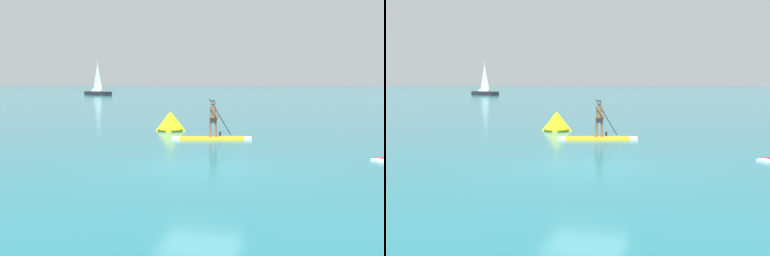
# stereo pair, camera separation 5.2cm
# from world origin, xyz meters

# --- Properties ---
(ground) EXTENTS (440.00, 440.00, 0.00)m
(ground) POSITION_xyz_m (0.00, 0.00, 0.00)
(ground) COLOR #1E727F
(paddleboarder_mid_center) EXTENTS (3.54, 1.41, 1.84)m
(paddleboarder_mid_center) POSITION_xyz_m (-1.33, 7.15, 0.33)
(paddleboarder_mid_center) COLOR yellow
(paddleboarder_mid_center) RESTS_ON ground
(race_marker_buoy) EXTENTS (1.38, 1.38, 1.03)m
(race_marker_buoy) POSITION_xyz_m (-4.39, 10.39, 0.45)
(race_marker_buoy) COLOR yellow
(race_marker_buoy) RESTS_ON ground
(sailboat_left_horizon) EXTENTS (6.31, 4.45, 6.45)m
(sailboat_left_horizon) POSITION_xyz_m (-36.93, 67.33, 0.80)
(sailboat_left_horizon) COLOR black
(sailboat_left_horizon) RESTS_ON ground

